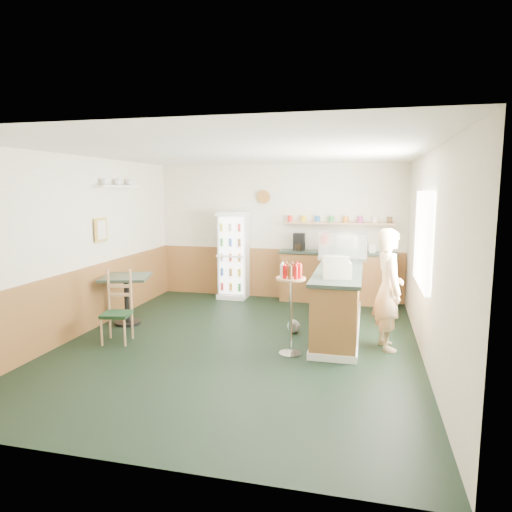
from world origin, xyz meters
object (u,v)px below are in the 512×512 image
(display_case, at_px, (343,246))
(condiment_stand, at_px, (291,293))
(drinks_fridge, at_px, (234,255))
(cafe_table, at_px, (126,290))
(cash_register, at_px, (337,269))
(shopkeeper, at_px, (388,289))
(cafe_chair, at_px, (119,304))

(display_case, height_order, condiment_stand, display_case)
(drinks_fridge, height_order, cafe_table, drinks_fridge)
(cash_register, height_order, condiment_stand, same)
(shopkeeper, height_order, cafe_chair, shopkeeper)
(drinks_fridge, xyz_separation_m, condiment_stand, (1.66, -2.98, -0.03))
(shopkeeper, bearing_deg, cafe_table, 73.21)
(display_case, bearing_deg, cash_register, -90.00)
(condiment_stand, height_order, cafe_table, condiment_stand)
(cash_register, bearing_deg, cafe_table, 166.06)
(cash_register, bearing_deg, drinks_fridge, 122.95)
(cash_register, height_order, cafe_table, cash_register)
(drinks_fridge, height_order, condiment_stand, drinks_fridge)
(cash_register, height_order, shopkeeper, shopkeeper)
(display_case, bearing_deg, cafe_chair, -146.59)
(display_case, relative_size, condiment_stand, 0.66)
(cash_register, relative_size, cafe_table, 0.43)
(condiment_stand, xyz_separation_m, cafe_chair, (-2.52, -0.01, -0.30))
(cafe_chair, bearing_deg, cafe_table, 101.23)
(cafe_table, height_order, cafe_chair, cafe_chair)
(cash_register, distance_m, cafe_chair, 3.16)
(drinks_fridge, distance_m, condiment_stand, 3.41)
(cafe_table, relative_size, cafe_chair, 0.87)
(cafe_table, bearing_deg, cash_register, -6.12)
(display_case, xyz_separation_m, cafe_table, (-3.40, -1.26, -0.67))
(display_case, height_order, cash_register, display_case)
(cash_register, xyz_separation_m, cafe_table, (-3.40, 0.36, -0.55))
(cash_register, bearing_deg, display_case, 82.18)
(shopkeeper, height_order, cafe_table, shopkeeper)
(cash_register, xyz_separation_m, condiment_stand, (-0.56, -0.39, -0.27))
(shopkeeper, relative_size, cafe_table, 1.86)
(display_case, xyz_separation_m, shopkeeper, (0.70, -1.47, -0.40))
(display_case, distance_m, cafe_chair, 3.76)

